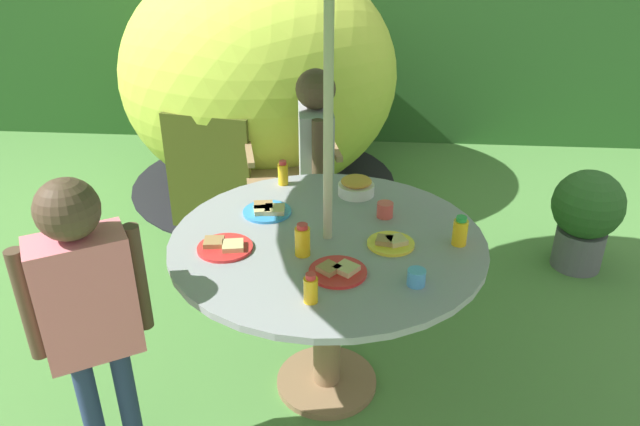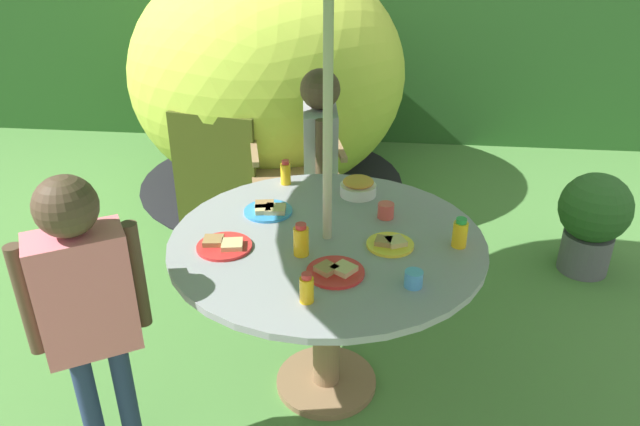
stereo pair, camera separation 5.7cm
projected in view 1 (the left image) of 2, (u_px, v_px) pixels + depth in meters
ground_plane at (327, 385)px, 2.72m from camera, size 10.00×10.00×0.02m
hedge_backdrop at (354, 25)px, 5.33m from camera, size 9.00×0.70×1.92m
garden_table at (327, 271)px, 2.43m from camera, size 1.24×1.24×0.76m
wooden_chair at (289, 158)px, 3.60m from camera, size 0.62×0.60×1.01m
dome_tent at (260, 76)px, 4.29m from camera, size 2.34×2.34×1.66m
potted_plant at (586, 215)px, 3.43m from camera, size 0.40×0.40×0.61m
child_in_grey_shirt at (316, 151)px, 3.16m from camera, size 0.21×0.41×1.20m
child_in_pink_shirt at (86, 297)px, 2.00m from camera, size 0.36×0.30×1.19m
snack_bowl at (356, 186)px, 2.69m from camera, size 0.16×0.16×0.09m
plate_back_edge at (391, 243)px, 2.30m from camera, size 0.18×0.18×0.03m
plate_mid_right at (267, 210)px, 2.54m from camera, size 0.20×0.20×0.03m
plate_far_right at (225, 247)px, 2.28m from camera, size 0.21×0.21×0.03m
plate_mid_left at (338, 271)px, 2.13m from camera, size 0.21×0.21×0.03m
juice_bottle_near_left at (302, 241)px, 2.22m from camera, size 0.06×0.06×0.13m
juice_bottle_near_right at (283, 173)px, 2.78m from camera, size 0.05×0.05×0.12m
juice_bottle_far_left at (460, 231)px, 2.29m from camera, size 0.06×0.06×0.12m
juice_bottle_center_front at (311, 289)px, 1.96m from camera, size 0.05×0.05×0.11m
cup_near at (416, 277)px, 2.06m from camera, size 0.06×0.06×0.06m
cup_far at (385, 210)px, 2.50m from camera, size 0.07×0.07×0.06m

